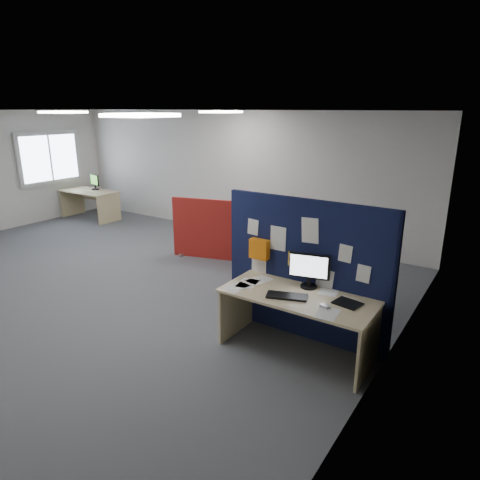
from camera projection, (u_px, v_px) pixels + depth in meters
The scene contains 17 objects.
floor at pixel (111, 279), 7.16m from camera, with size 9.00×9.00×0.00m, color #575A5F.
ceiling at pixel (95, 111), 6.36m from camera, with size 9.00×7.00×0.02m, color white.
wall_back at pixel (230, 173), 9.54m from camera, with size 9.00×0.02×2.70m, color silver.
wall_right at pixel (394, 250), 4.37m from camera, with size 0.02×7.00×2.70m, color silver.
window at pixel (50, 158), 10.64m from camera, with size 0.06×1.70×1.30m.
ceiling_lights at pixel (144, 113), 6.72m from camera, with size 4.10×4.10×0.04m.
navy_divider at pixel (304, 270), 5.14m from camera, with size 2.12×0.30×1.75m.
main_desk at pixel (299, 308), 4.89m from camera, with size 1.74×0.77×0.73m.
monitor_main at pixel (309, 269), 4.95m from camera, with size 0.47×0.20×0.41m.
keyboard at pixel (287, 296), 4.75m from camera, with size 0.45×0.18×0.03m, color black.
mouse at pixel (325, 306), 4.50m from camera, with size 0.10×0.06×0.03m, color #A7A8AC.
paper_tray at pixel (347, 303), 4.59m from camera, with size 0.28×0.22×0.01m, color black.
red_divider at pixel (211, 230), 7.98m from camera, with size 1.48×0.47×1.14m.
second_desk at pixel (91, 197), 10.94m from camera, with size 1.52×0.76×0.73m.
monitor_second at pixel (95, 181), 10.92m from camera, with size 0.43×0.20×0.39m.
office_chair at pixel (273, 248), 6.66m from camera, with size 0.77×0.73×1.15m.
desk_papers at pixel (278, 290), 4.93m from camera, with size 1.40×0.88×0.00m.
Camera 1 is at (5.48, -4.33, 2.75)m, focal length 32.00 mm.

